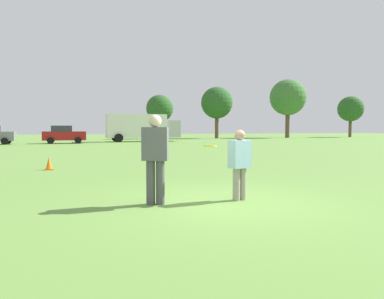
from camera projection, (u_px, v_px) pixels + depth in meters
name	position (u px, v px, depth m)	size (l,w,h in m)	color
ground_plane	(225.00, 203.00, 7.33)	(187.70, 187.70, 0.00)	#608C3D
player_thrower	(155.00, 154.00, 7.09)	(0.57, 0.46, 1.78)	#4C4C51
player_defender	(240.00, 161.00, 7.54)	(0.50, 0.36, 1.48)	gray
frisbee	(210.00, 146.00, 7.40)	(0.27, 0.27, 0.06)	yellow
traffic_cone	(49.00, 164.00, 13.16)	(0.32, 0.32, 0.48)	#D8590C
parked_car_mid_right	(64.00, 134.00, 36.76)	(4.21, 2.24, 1.82)	maroon
box_truck	(142.00, 127.00, 42.04)	(8.52, 3.06, 3.18)	white
tree_west_maple	(160.00, 109.00, 53.78)	(4.05, 4.05, 6.58)	brown
tree_center_elm	(217.00, 103.00, 56.05)	(4.94, 4.94, 8.03)	brown
tree_east_birch	(288.00, 98.00, 59.38)	(5.96, 5.96, 9.68)	brown
tree_east_oak	(351.00, 109.00, 64.28)	(4.51, 4.51, 7.32)	brown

